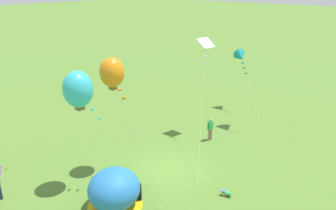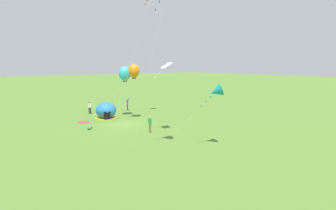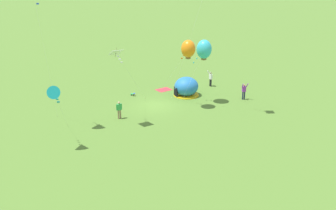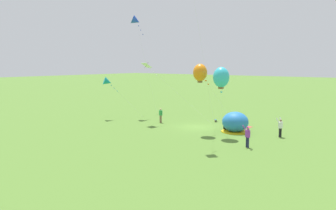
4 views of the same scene
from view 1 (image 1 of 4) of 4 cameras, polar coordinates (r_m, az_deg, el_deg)
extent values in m
plane|color=#517A2D|center=(20.66, 0.40, -11.04)|extent=(300.00, 300.00, 0.00)
ellipsoid|color=#2672BF|center=(17.31, -9.35, -14.23)|extent=(2.70, 2.60, 2.10)
cylinder|color=yellow|center=(17.90, -9.16, -16.85)|extent=(2.81, 2.81, 0.10)
cube|color=black|center=(17.99, -5.37, -14.46)|extent=(0.38, 0.80, 1.10)
cylinder|color=green|center=(18.55, 10.38, -14.95)|extent=(0.29, 0.37, 0.22)
sphere|color=#9E7051|center=(18.59, 9.59, -14.70)|extent=(0.19, 0.19, 0.19)
cylinder|color=#3F72CC|center=(18.53, 9.60, -14.48)|extent=(0.24, 0.24, 0.06)
cylinder|color=#9E7051|center=(18.55, 9.90, -15.25)|extent=(0.07, 0.07, 0.17)
cylinder|color=#9E7051|center=(18.70, 10.08, -14.92)|extent=(0.07, 0.07, 0.17)
cylinder|color=navy|center=(18.53, 10.65, -15.43)|extent=(0.09, 0.09, 0.13)
cylinder|color=navy|center=(18.65, 10.79, -15.15)|extent=(0.09, 0.09, 0.13)
cylinder|color=#1E2347|center=(20.02, -27.17, -13.32)|extent=(0.15, 0.15, 0.88)
cylinder|color=purple|center=(19.52, -27.24, -10.08)|extent=(0.30, 0.35, 0.50)
cylinder|color=#8C7251|center=(24.14, 7.49, -5.03)|extent=(0.15, 0.15, 0.88)
cylinder|color=#8C7251|center=(24.01, 7.15, -5.16)|extent=(0.15, 0.15, 0.88)
cube|color=green|center=(23.76, 7.40, -3.50)|extent=(0.42, 0.32, 0.60)
sphere|color=tan|center=(23.59, 7.45, -2.54)|extent=(0.22, 0.22, 0.22)
cylinder|color=green|center=(23.93, 7.83, -3.34)|extent=(0.09, 0.09, 0.58)
cylinder|color=green|center=(23.60, 6.96, -3.65)|extent=(0.09, 0.09, 0.58)
cylinder|color=silver|center=(25.25, 21.17, 8.98)|extent=(2.00, 1.98, 12.61)
cylinder|color=brown|center=(25.97, 20.63, -5.35)|extent=(0.03, 0.03, 0.06)
cylinder|color=silver|center=(20.82, 5.96, -0.40)|extent=(6.47, 4.13, 6.81)
cylinder|color=brown|center=(19.02, 5.12, -14.16)|extent=(0.03, 0.03, 0.06)
cube|color=white|center=(23.60, 6.63, 10.72)|extent=(1.23, 1.12, 0.58)
cylinder|color=#332314|center=(23.60, 6.64, 10.74)|extent=(0.41, 0.27, 0.75)
cube|color=white|center=(23.25, 6.56, 9.49)|extent=(0.19, 0.17, 0.12)
cube|color=white|center=(22.96, 6.50, 8.41)|extent=(0.17, 0.20, 0.12)
cube|color=white|center=(22.67, 6.43, 7.31)|extent=(0.19, 0.17, 0.12)
cylinder|color=silver|center=(17.94, -11.43, -6.29)|extent=(0.98, 2.01, 5.72)
cylinder|color=brown|center=(18.99, -7.68, -14.35)|extent=(0.03, 0.03, 0.06)
ellipsoid|color=#33B7D1|center=(17.36, -15.41, 2.66)|extent=(1.55, 1.55, 1.94)
cube|color=brown|center=(17.68, -15.12, -0.32)|extent=(0.39, 0.39, 0.28)
cube|color=#33B7D1|center=(17.35, -14.09, 0.82)|extent=(0.20, 0.16, 0.12)
cube|color=#33B7D1|center=(17.36, -12.97, -0.74)|extent=(0.21, 0.14, 0.12)
cube|color=#33B7D1|center=(17.39, -11.85, -2.30)|extent=(0.21, 0.15, 0.12)
cylinder|color=silver|center=(17.31, -4.67, -6.21)|extent=(1.35, 5.68, 6.13)
ellipsoid|color=orange|center=(18.61, -9.73, 5.63)|extent=(1.40, 1.40, 1.72)
cube|color=brown|center=(18.86, -9.57, 3.07)|extent=(0.35, 0.35, 0.25)
cube|color=orange|center=(18.35, -9.02, 4.02)|extent=(0.21, 0.09, 0.12)
cube|color=orange|center=(18.15, -8.40, 2.61)|extent=(0.21, 0.11, 0.12)
cube|color=orange|center=(17.96, -7.77, 1.16)|extent=(0.20, 0.15, 0.12)
cylinder|color=silver|center=(28.09, 14.21, 2.48)|extent=(2.71, 3.73, 4.71)
cylinder|color=brown|center=(27.05, 16.00, -3.71)|extent=(0.03, 0.03, 0.06)
cone|color=teal|center=(29.45, 12.57, 8.22)|extent=(1.55, 1.59, 1.28)
cube|color=teal|center=(29.16, 12.88, 7.19)|extent=(0.20, 0.15, 0.12)
cube|color=teal|center=(28.92, 13.14, 6.28)|extent=(0.17, 0.20, 0.12)
cube|color=teal|center=(28.70, 13.41, 5.37)|extent=(0.20, 0.16, 0.12)
cylinder|color=silver|center=(18.12, -11.46, 11.11)|extent=(0.30, 5.93, 15.95)
cylinder|color=brown|center=(19.17, -3.63, -13.79)|extent=(0.03, 0.03, 0.06)
camera|label=2|loc=(40.37, 45.09, 9.19)|focal=28.00mm
camera|label=3|loc=(55.70, -6.60, 24.41)|focal=42.00mm
camera|label=4|loc=(42.17, -57.69, 5.95)|focal=35.00mm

